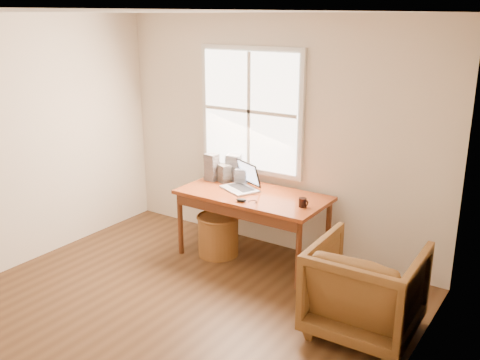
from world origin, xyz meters
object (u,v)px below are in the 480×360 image
Objects in this scene: desk at (253,195)px; cd_stack_a at (233,167)px; armchair at (365,289)px; laptop at (240,178)px; coffee_mug at (303,202)px; wicker_stool at (218,236)px.

cd_stack_a reaches higher than desk.
laptop is at bearing -23.78° from armchair.
laptop is 1.30× the size of cd_stack_a.
armchair is 1.18m from coffee_mug.
desk is 4.06× the size of laptop.
coffee_mug is at bearing -35.53° from armchair.
laptop is at bearing 174.18° from desk.
desk reaches higher than wicker_stool.
laptop reaches higher than coffee_mug.
desk is at bearing -25.56° from armchair.
cd_stack_a reaches higher than coffee_mug.
desk is at bearing 18.92° from laptop.
cd_stack_a is (-2.00, 0.99, 0.50)m from armchair.
armchair is (1.55, -0.69, -0.33)m from desk.
armchair is 1.94m from laptop.
laptop is at bearing 40.14° from wicker_stool.
armchair is 1.97× the size of wicker_stool.
armchair reaches higher than wicker_stool.
coffee_mug is 0.30× the size of cd_stack_a.
coffee_mug is 1.15m from cd_stack_a.
desk is 0.64m from coffee_mug.
wicker_stool is 1.47× the size of cd_stack_a.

